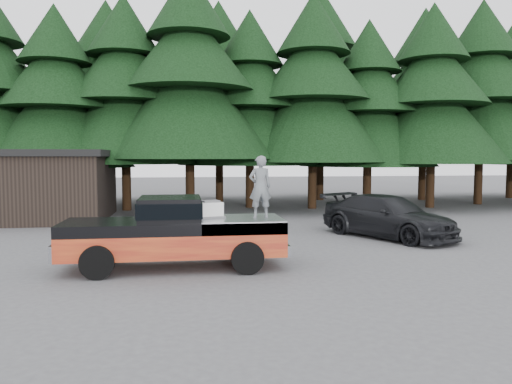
{
  "coord_description": "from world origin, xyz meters",
  "views": [
    {
      "loc": [
        -1.36,
        -12.95,
        3.0
      ],
      "look_at": [
        0.53,
        0.0,
        2.06
      ],
      "focal_mm": 35.0,
      "sensor_mm": 36.0,
      "label": 1
    }
  ],
  "objects": [
    {
      "name": "utility_building",
      "position": [
        -9.0,
        12.0,
        1.67
      ],
      "size": [
        8.4,
        6.4,
        3.3
      ],
      "color": "black",
      "rests_on": "ground"
    },
    {
      "name": "ground",
      "position": [
        0.0,
        0.0,
        0.0
      ],
      "size": [
        120.0,
        120.0,
        0.0
      ],
      "primitive_type": "plane",
      "color": "#49494C",
      "rests_on": "ground"
    },
    {
      "name": "truck_cab",
      "position": [
        -1.72,
        0.47,
        1.62
      ],
      "size": [
        1.66,
        1.9,
        0.59
      ],
      "primitive_type": "cube",
      "color": "black",
      "rests_on": "pickup_truck"
    },
    {
      "name": "parked_car",
      "position": [
        6.14,
        4.51,
        0.78
      ],
      "size": [
        4.49,
        5.78,
        1.56
      ],
      "primitive_type": "imported",
      "rotation": [
        0.0,
        0.0,
        0.5
      ],
      "color": "black",
      "rests_on": "ground"
    },
    {
      "name": "air_compressor",
      "position": [
        -0.64,
        0.58,
        1.53
      ],
      "size": [
        0.71,
        0.64,
        0.41
      ],
      "primitive_type": "cube",
      "rotation": [
        0.0,
        0.0,
        0.29
      ],
      "color": "silver",
      "rests_on": "pickup_truck"
    },
    {
      "name": "pickup_truck",
      "position": [
        -1.62,
        0.47,
        0.67
      ],
      "size": [
        6.0,
        2.04,
        1.33
      ],
      "primitive_type": null,
      "color": "#C6511D",
      "rests_on": "ground"
    },
    {
      "name": "treeline",
      "position": [
        0.42,
        17.2,
        7.72
      ],
      "size": [
        60.15,
        16.05,
        17.5
      ],
      "color": "black",
      "rests_on": "ground"
    },
    {
      "name": "man_on_bed",
      "position": [
        0.71,
        0.41,
        2.18
      ],
      "size": [
        0.65,
        0.45,
        1.69
      ],
      "primitive_type": "imported",
      "rotation": [
        0.0,
        0.0,
        3.22
      ],
      "color": "slate",
      "rests_on": "pickup_truck"
    }
  ]
}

